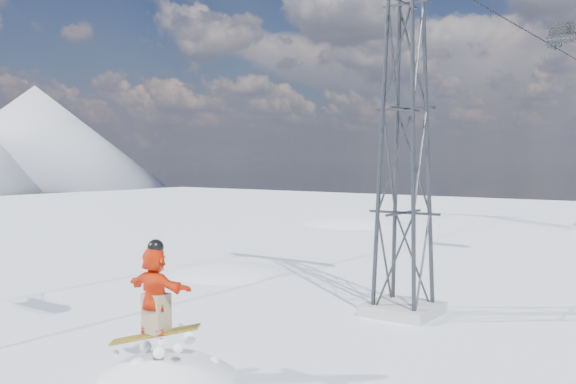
% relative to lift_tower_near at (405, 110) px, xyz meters
% --- Properties ---
extents(lift_tower_near, '(5.20, 1.80, 11.43)m').
position_rel_lift_tower_near_xyz_m(lift_tower_near, '(0.00, 0.00, 0.00)').
color(lift_tower_near, '#999999').
rests_on(lift_tower_near, ground).
extents(lift_chair_mid, '(2.01, 0.58, 2.49)m').
position_rel_lift_tower_near_xyz_m(lift_chair_mid, '(2.20, 9.61, 3.39)').
color(lift_chair_mid, black).
rests_on(lift_chair_mid, ground).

